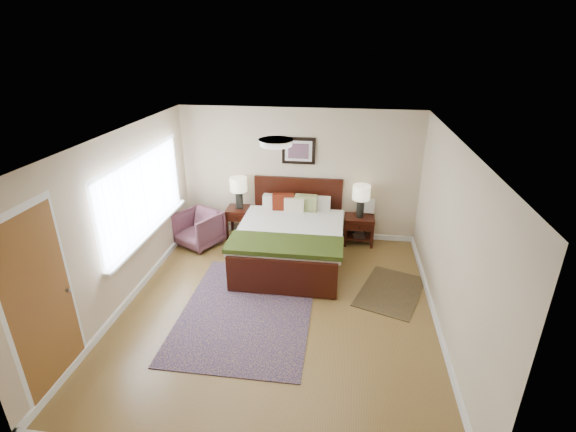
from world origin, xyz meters
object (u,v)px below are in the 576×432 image
Objects in this scene: lamp_left at (239,187)px; lamp_right at (361,196)px; nightstand_right at (359,227)px; rug_persian at (247,310)px; armchair at (199,229)px; bed at (291,233)px; nightstand_left at (240,214)px.

lamp_left reaches higher than lamp_right.
nightstand_right is 2.41m from lamp_left.
lamp_right is 3.05m from rug_persian.
armchair reaches higher than rug_persian.
nightstand_left is (-1.12, 0.83, -0.07)m from bed.
armchair is at bearing 168.58° from bed.
lamp_left is 1.08m from armchair.
rug_persian is at bearing -105.67° from bed.
lamp_left is at bearing 90.00° from nightstand_left.
armchair reaches higher than nightstand_right.
lamp_left is at bearing 179.70° from nightstand_right.
nightstand_right is 0.21× the size of rug_persian.
nightstand_left is 2.51m from rug_persian.
bed is 1.53m from lamp_right.
lamp_left is (-1.12, 0.85, 0.47)m from bed.
lamp_left reaches higher than nightstand_right.
rug_persian is at bearing -124.26° from nightstand_right.
nightstand_left reaches higher than rug_persian.
lamp_left is (-2.31, 0.01, 0.68)m from nightstand_right.
armchair is (-2.99, -0.48, -0.01)m from nightstand_right.
rug_persian is (-1.62, -2.38, -0.34)m from nightstand_right.
nightstand_right is at bearing 0.22° from nightstand_left.
bed is 1.40m from nightstand_left.
lamp_right is (1.19, 0.85, 0.43)m from bed.
lamp_right reaches higher than nightstand_left.
rug_persian is (1.37, -1.90, -0.33)m from armchair.
bed is 3.61× the size of lamp_left.
lamp_left is 0.83× the size of armchair.
lamp_right is at bearing 0.52° from nightstand_left.
nightstand_left is at bearing 62.59° from armchair.
lamp_left is at bearing 63.76° from armchair.
bed is 3.61× the size of lamp_right.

